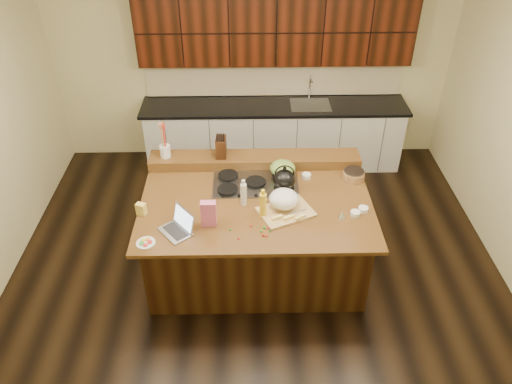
{
  "coord_description": "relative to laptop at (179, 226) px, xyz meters",
  "views": [
    {
      "loc": [
        -0.09,
        -4.12,
        4.06
      ],
      "look_at": [
        0.0,
        0.05,
        1.0
      ],
      "focal_mm": 35.0,
      "sensor_mm": 36.0,
      "label": 1
    }
  ],
  "objects": [
    {
      "name": "wooden_tray",
      "position": [
        1.03,
        0.31,
        0.03
      ],
      "size": [
        0.63,
        0.56,
        0.21
      ],
      "rotation": [
        0.0,
        0.0,
        0.43
      ],
      "color": "tan",
      "rests_on": "island"
    },
    {
      "name": "package_box",
      "position": [
        -0.4,
        0.26,
        0.01
      ],
      "size": [
        0.11,
        0.09,
        0.13
      ],
      "primitive_type": "cube",
      "rotation": [
        0.0,
        0.0,
        -0.37
      ],
      "color": "#F0CE54",
      "rests_on": "island"
    },
    {
      "name": "laptop",
      "position": [
        0.0,
        0.0,
        0.0
      ],
      "size": [
        0.39,
        0.4,
        0.22
      ],
      "rotation": [
        0.0,
        0.0,
        -0.89
      ],
      "color": "#B7B7BC",
      "rests_on": "island"
    },
    {
      "name": "gumdrop_1",
      "position": [
        0.81,
        0.02,
        -0.05
      ],
      "size": [
        0.02,
        0.02,
        0.02
      ],
      "primitive_type": "ellipsoid",
      "color": "#198C26",
      "rests_on": "island"
    },
    {
      "name": "gumdrop_5",
      "position": [
        0.49,
        -0.01,
        -0.05
      ],
      "size": [
        0.02,
        0.02,
        0.02
      ],
      "primitive_type": "ellipsoid",
      "color": "#198C26",
      "rests_on": "island"
    },
    {
      "name": "island",
      "position": [
        0.75,
        0.45,
        -0.51
      ],
      "size": [
        2.4,
        1.6,
        0.92
      ],
      "color": "black",
      "rests_on": "ground"
    },
    {
      "name": "candy_plate",
      "position": [
        -0.3,
        -0.18,
        -0.05
      ],
      "size": [
        0.18,
        0.18,
        0.01
      ],
      "primitive_type": "cylinder",
      "rotation": [
        0.0,
        0.0,
        0.03
      ],
      "color": "white",
      "rests_on": "island"
    },
    {
      "name": "gumdrop_7",
      "position": [
        0.82,
        0.01,
        -0.05
      ],
      "size": [
        0.02,
        0.02,
        0.02
      ],
      "primitive_type": "ellipsoid",
      "color": "#198C26",
      "rests_on": "island"
    },
    {
      "name": "vinegar_bottle",
      "position": [
        0.62,
        0.4,
        0.07
      ],
      "size": [
        0.08,
        0.08,
        0.25
      ],
      "primitive_type": "cylinder",
      "rotation": [
        0.0,
        0.0,
        0.3
      ],
      "color": "silver",
      "rests_on": "island"
    },
    {
      "name": "strainer_bowl",
      "position": [
        1.83,
        0.83,
        -0.01
      ],
      "size": [
        0.32,
        0.32,
        0.09
      ],
      "primitive_type": "cylinder",
      "rotation": [
        0.0,
        0.0,
        0.43
      ],
      "color": "#996B3F",
      "rests_on": "island"
    },
    {
      "name": "ramekin_b",
      "position": [
        1.83,
        0.26,
        -0.04
      ],
      "size": [
        0.12,
        0.12,
        0.04
      ],
      "primitive_type": "cylinder",
      "rotation": [
        0.0,
        0.0,
        0.29
      ],
      "color": "white",
      "rests_on": "island"
    },
    {
      "name": "ramekin_c",
      "position": [
        1.31,
        0.87,
        -0.04
      ],
      "size": [
        0.11,
        0.11,
        0.04
      ],
      "primitive_type": "cylinder",
      "rotation": [
        0.0,
        0.0,
        -0.15
      ],
      "color": "white",
      "rests_on": "island"
    },
    {
      "name": "pink_bag",
      "position": [
        0.28,
        0.08,
        0.08
      ],
      "size": [
        0.15,
        0.08,
        0.28
      ],
      "primitive_type": "cube",
      "rotation": [
        0.0,
        0.0,
        0.0
      ],
      "color": "#D96692",
      "rests_on": "island"
    },
    {
      "name": "back_ledge",
      "position": [
        0.75,
        1.15,
        0.0
      ],
      "size": [
        2.4,
        0.3,
        0.12
      ],
      "primitive_type": "cube",
      "color": "black",
      "rests_on": "island"
    },
    {
      "name": "gumdrop_0",
      "position": [
        0.86,
        0.0,
        -0.05
      ],
      "size": [
        0.02,
        0.02,
        0.02
      ],
      "primitive_type": "ellipsoid",
      "color": "red",
      "rests_on": "island"
    },
    {
      "name": "utensil_crock",
      "position": [
        -0.26,
        1.15,
        0.13
      ],
      "size": [
        0.16,
        0.16,
        0.14
      ],
      "primitive_type": "cylinder",
      "rotation": [
        0.0,
        0.0,
        -0.43
      ],
      "color": "white",
      "rests_on": "back_ledge"
    },
    {
      "name": "room",
      "position": [
        0.75,
        0.45,
        0.37
      ],
      "size": [
        5.52,
        5.02,
        2.72
      ],
      "color": "black",
      "rests_on": "ground"
    },
    {
      "name": "gumdrop_8",
      "position": [
        0.84,
        -0.11,
        -0.05
      ],
      "size": [
        0.02,
        0.02,
        0.02
      ],
      "primitive_type": "ellipsoid",
      "color": "red",
      "rests_on": "island"
    },
    {
      "name": "gumdrop_9",
      "position": [
        0.78,
        -0.04,
        -0.05
      ],
      "size": [
        0.02,
        0.02,
        0.02
      ],
      "primitive_type": "ellipsoid",
      "color": "#198C26",
      "rests_on": "island"
    },
    {
      "name": "kitchen_timer",
      "position": [
        1.59,
        0.17,
        -0.02
      ],
      "size": [
        0.1,
        0.1,
        0.07
      ],
      "primitive_type": "cone",
      "rotation": [
        0.0,
        0.0,
        -0.4
      ],
      "color": "silver",
      "rests_on": "island"
    },
    {
      "name": "cooktop",
      "position": [
        0.75,
        0.75,
        -0.04
      ],
      "size": [
        0.92,
        0.52,
        0.05
      ],
      "color": "gray",
      "rests_on": "island"
    },
    {
      "name": "knife_block",
      "position": [
        0.37,
        1.15,
        0.17
      ],
      "size": [
        0.12,
        0.19,
        0.23
      ],
      "primitive_type": "cube",
      "rotation": [
        0.0,
        0.0,
        -0.03
      ],
      "color": "black",
      "rests_on": "back_ledge"
    },
    {
      "name": "gumdrop_3",
      "position": [
        0.87,
        -0.04,
        -0.05
      ],
      "size": [
        0.02,
        0.02,
        0.02
      ],
      "primitive_type": "ellipsoid",
      "color": "#198C26",
      "rests_on": "island"
    },
    {
      "name": "kettle",
      "position": [
        1.05,
        0.62,
        0.09
      ],
      "size": [
        0.29,
        0.29,
        0.21
      ],
      "primitive_type": "ellipsoid",
      "rotation": [
        0.0,
        0.0,
        -0.26
      ],
      "color": "black",
      "rests_on": "cooktop"
    },
    {
      "name": "gumdrop_4",
      "position": [
        0.57,
        -0.14,
        -0.05
      ],
      "size": [
        0.02,
        0.02,
        0.02
      ],
      "primitive_type": "ellipsoid",
      "color": "red",
      "rests_on": "island"
    },
    {
      "name": "gumdrop_6",
      "position": [
        0.8,
        -0.1,
        -0.05
      ],
      "size": [
        0.02,
        0.02,
        0.02
      ],
      "primitive_type": "ellipsoid",
      "color": "red",
      "rests_on": "island"
    },
    {
      "name": "back_counter",
      "position": [
        1.05,
        2.68,
        0.0
      ],
      "size": [
        3.7,
        0.66,
        2.4
      ],
      "color": "silver",
      "rests_on": "ground"
    },
    {
      "name": "gumdrop_2",
      "position": [
        0.69,
        0.04,
        -0.05
      ],
      "size": [
        0.02,
        0.02,
        0.02
      ],
      "primitive_type": "ellipsoid",
      "color": "red",
      "rests_on": "island"
    },
    {
      "name": "oil_bottle",
      "position": [
        0.81,
        0.2,
        0.08
      ],
      "size": [
        0.08,
        0.08,
        0.27
      ],
      "primitive_type": "cylinder",
      "rotation": [
        0.0,
        0.0,
        -0.16
      ],
      "color": "gold",
      "rests_on": "island"
    },
    {
      "name": "green_bowl",
      "position": [
        1.05,
        0.88,
        0.06
      ],
      "size": [
        0.35,
        0.35,
        0.15
      ],
      "primitive_type": "ellipsoid",
      "rotation": [
        0.0,
        0.0,
        -0.34
      ],
      "color": "olive",
      "rests_on": "cooktop"
    },
    {
      "name": "ramekin_a",
      "position": [
        1.73,
        0.2,
        -0.04
      ],
      "size": [
        0.11,
        0.11,
        0.04
      ],
      "primitive_type": "cylinder",
      "rotation": [
        0.0,
        0.0,
        0.07
      ],
      "color": "white",
      "rests_on": "island"
    }
  ]
}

